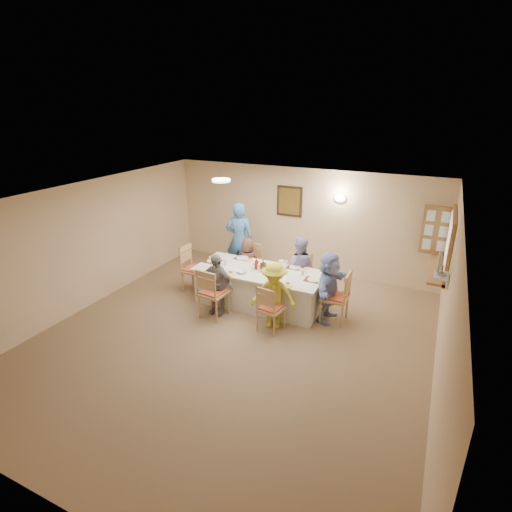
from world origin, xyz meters
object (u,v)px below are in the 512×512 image
at_px(chair_front_left, 213,292).
at_px(condiment_ketchup, 256,263).
at_px(serving_hatch, 450,244).
at_px(chair_front_right, 271,307).
at_px(chair_back_right, 301,275).
at_px(diner_right_end, 329,287).
at_px(diner_back_right, 299,268).
at_px(desk_fan, 441,266).
at_px(diner_front_right, 274,296).
at_px(chair_left_end, 195,269).
at_px(caregiver, 239,240).
at_px(chair_back_left, 250,265).
at_px(chair_right_end, 335,296).
at_px(dining_table, 259,287).
at_px(diner_back_left, 248,263).
at_px(diner_front_left, 216,284).

relative_size(chair_front_left, condiment_ketchup, 4.19).
height_order(serving_hatch, chair_front_right, serving_hatch).
distance_m(chair_back_right, diner_right_end, 1.17).
bearing_deg(diner_back_right, desk_fan, 148.96).
xyz_separation_m(chair_front_left, diner_front_right, (1.20, 0.12, 0.13)).
bearing_deg(chair_front_left, chair_left_end, -35.15).
bearing_deg(condiment_ketchup, caregiver, 130.83).
height_order(desk_fan, caregiver, caregiver).
xyz_separation_m(chair_back_right, diner_front_right, (0.00, -1.48, 0.18)).
xyz_separation_m(serving_hatch, desk_fan, (-0.11, -1.35, 0.05)).
xyz_separation_m(chair_back_left, caregiver, (-0.45, 0.35, 0.43)).
bearing_deg(chair_right_end, dining_table, -89.74).
relative_size(serving_hatch, caregiver, 0.84).
bearing_deg(chair_front_left, diner_front_right, -169.33).
relative_size(chair_left_end, condiment_ketchup, 4.22).
height_order(chair_front_right, diner_back_left, diner_back_left).
bearing_deg(condiment_ketchup, diner_right_end, -1.06).
height_order(diner_back_left, diner_right_end, diner_right_end).
bearing_deg(diner_front_right, diner_right_end, 28.01).
height_order(diner_right_end, condiment_ketchup, diner_right_end).
distance_m(chair_front_right, chair_right_end, 1.24).
xyz_separation_m(chair_back_left, diner_back_right, (1.20, -0.12, 0.20)).
bearing_deg(diner_back_left, chair_back_left, -100.07).
height_order(serving_hatch, chair_left_end, serving_hatch).
xyz_separation_m(dining_table, diner_right_end, (1.42, 0.00, 0.30)).
height_order(chair_left_end, caregiver, caregiver).
bearing_deg(dining_table, chair_left_end, 180.00).
distance_m(chair_back_left, chair_front_right, 2.00).
height_order(chair_back_right, diner_front_left, diner_front_left).
xyz_separation_m(serving_hatch, condiment_ketchup, (-3.41, -0.98, -0.62)).
xyz_separation_m(chair_back_left, chair_front_left, (0.00, -1.60, 0.04)).
bearing_deg(diner_front_left, chair_right_end, 21.19).
bearing_deg(diner_back_left, serving_hatch, 174.63).
height_order(diner_back_left, diner_front_left, diner_front_left).
xyz_separation_m(desk_fan, diner_right_end, (-1.80, 0.35, -0.87)).
relative_size(diner_right_end, caregiver, 0.76).
bearing_deg(chair_front_right, diner_right_end, -127.02).
xyz_separation_m(chair_front_left, diner_back_left, (0.00, 1.48, 0.06)).
height_order(desk_fan, diner_right_end, desk_fan).
bearing_deg(chair_right_end, chair_back_left, -110.15).
relative_size(chair_right_end, diner_back_right, 0.77).
distance_m(chair_front_left, caregiver, 2.04).
bearing_deg(diner_right_end, chair_left_end, 94.22).
bearing_deg(chair_back_right, chair_back_left, 179.63).
distance_m(chair_front_left, diner_back_right, 1.91).
distance_m(chair_right_end, caregiver, 2.87).
distance_m(dining_table, diner_back_left, 0.93).
bearing_deg(chair_left_end, diner_right_end, -91.48).
distance_m(chair_front_left, diner_front_left, 0.16).
bearing_deg(chair_right_end, chair_front_right, -49.64).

